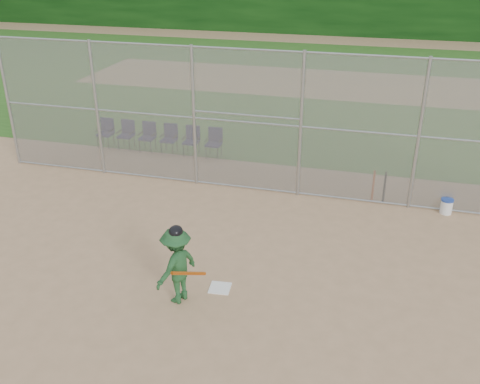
% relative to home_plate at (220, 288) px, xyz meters
% --- Properties ---
extents(ground, '(100.00, 100.00, 0.00)m').
position_rel_home_plate_xyz_m(ground, '(-0.20, -0.16, -0.01)').
color(ground, tan).
rests_on(ground, ground).
extents(grass_strip, '(100.00, 100.00, 0.00)m').
position_rel_home_plate_xyz_m(grass_strip, '(-0.20, 17.84, -0.00)').
color(grass_strip, '#2A5B1B').
rests_on(grass_strip, ground).
extents(dirt_patch_far, '(24.00, 24.00, 0.00)m').
position_rel_home_plate_xyz_m(dirt_patch_far, '(-0.20, 17.84, -0.00)').
color(dirt_patch_far, tan).
rests_on(dirt_patch_far, ground).
extents(backstop_fence, '(16.09, 0.09, 4.00)m').
position_rel_home_plate_xyz_m(backstop_fence, '(-0.20, 4.84, 2.06)').
color(backstop_fence, gray).
rests_on(backstop_fence, ground).
extents(home_plate, '(0.46, 0.46, 0.02)m').
position_rel_home_plate_xyz_m(home_plate, '(0.00, 0.00, 0.00)').
color(home_plate, white).
rests_on(home_plate, ground).
extents(batter_at_plate, '(1.10, 1.35, 1.68)m').
position_rel_home_plate_xyz_m(batter_at_plate, '(-0.68, -0.57, 0.80)').
color(batter_at_plate, '#1F4E27').
rests_on(batter_at_plate, ground).
extents(water_cooler, '(0.32, 0.32, 0.41)m').
position_rel_home_plate_xyz_m(water_cooler, '(4.73, 4.73, 0.20)').
color(water_cooler, white).
rests_on(water_cooler, ground).
extents(spare_bats, '(0.36, 0.30, 0.84)m').
position_rel_home_plate_xyz_m(spare_bats, '(2.98, 5.05, 0.41)').
color(spare_bats, '#D84C14').
rests_on(spare_bats, ground).
extents(chair_0, '(0.54, 0.52, 0.96)m').
position_rel_home_plate_xyz_m(chair_0, '(-6.23, 6.93, 0.47)').
color(chair_0, '#10103C').
rests_on(chair_0, ground).
extents(chair_1, '(0.54, 0.52, 0.96)m').
position_rel_home_plate_xyz_m(chair_1, '(-5.45, 6.93, 0.47)').
color(chair_1, '#10103C').
rests_on(chair_1, ground).
extents(chair_2, '(0.54, 0.52, 0.96)m').
position_rel_home_plate_xyz_m(chair_2, '(-4.67, 6.93, 0.47)').
color(chair_2, '#10103C').
rests_on(chair_2, ground).
extents(chair_3, '(0.54, 0.52, 0.96)m').
position_rel_home_plate_xyz_m(chair_3, '(-3.89, 6.93, 0.47)').
color(chair_3, '#10103C').
rests_on(chair_3, ground).
extents(chair_4, '(0.54, 0.52, 0.96)m').
position_rel_home_plate_xyz_m(chair_4, '(-3.11, 6.93, 0.47)').
color(chair_4, '#10103C').
rests_on(chair_4, ground).
extents(chair_5, '(0.54, 0.52, 0.96)m').
position_rel_home_plate_xyz_m(chair_5, '(-2.33, 6.93, 0.47)').
color(chair_5, '#10103C').
rests_on(chair_5, ground).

